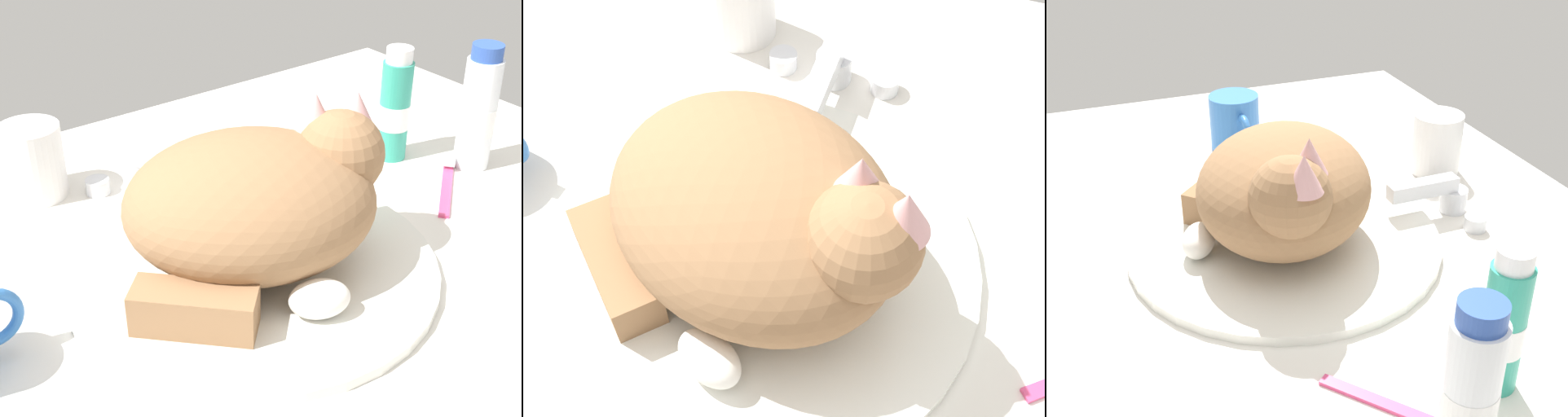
# 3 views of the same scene
# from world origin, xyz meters

# --- Properties ---
(ground_plane) EXTENTS (1.10, 0.83, 0.03)m
(ground_plane) POSITION_xyz_m (0.00, 0.00, -0.01)
(ground_plane) COLOR silver
(sink_basin) EXTENTS (0.37, 0.37, 0.01)m
(sink_basin) POSITION_xyz_m (0.00, 0.00, 0.01)
(sink_basin) COLOR silver
(sink_basin) RESTS_ON ground_plane
(faucet) EXTENTS (0.13, 0.11, 0.05)m
(faucet) POSITION_xyz_m (0.00, 0.21, 0.02)
(faucet) COLOR silver
(faucet) RESTS_ON ground_plane
(cat) EXTENTS (0.30, 0.28, 0.16)m
(cat) POSITION_xyz_m (0.01, -0.00, 0.08)
(cat) COLOR #936B47
(cat) RESTS_ON sink_basin
(rinse_cup) EXTENTS (0.07, 0.07, 0.09)m
(rinse_cup) POSITION_xyz_m (-0.11, 0.27, 0.04)
(rinse_cup) COLOR white
(rinse_cup) RESTS_ON ground_plane
(toothpaste_bottle) EXTENTS (0.04, 0.04, 0.14)m
(toothpaste_bottle) POSITION_xyz_m (0.29, 0.09, 0.07)
(toothpaste_bottle) COLOR teal
(toothpaste_bottle) RESTS_ON ground_plane
(mouthwash_bottle) EXTENTS (0.04, 0.04, 0.16)m
(mouthwash_bottle) POSITION_xyz_m (0.35, 0.02, 0.07)
(mouthwash_bottle) COLOR white
(mouthwash_bottle) RESTS_ON ground_plane
(toothbrush) EXTENTS (0.11, 0.09, 0.02)m
(toothbrush) POSITION_xyz_m (0.29, -0.00, 0.01)
(toothbrush) COLOR #D83F72
(toothbrush) RESTS_ON ground_plane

